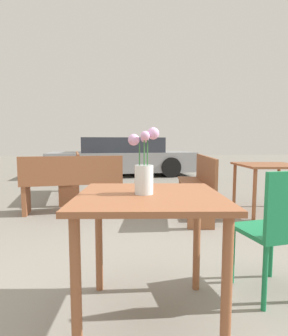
% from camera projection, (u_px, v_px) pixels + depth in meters
% --- Properties ---
extents(ground_plane, '(40.00, 40.00, 0.00)m').
position_uv_depth(ground_plane, '(149.00, 319.00, 1.55)').
color(ground_plane, gray).
extents(table_front, '(0.86, 0.82, 0.75)m').
position_uv_depth(table_front, '(149.00, 215.00, 1.49)').
color(table_front, brown).
rests_on(table_front, ground_plane).
extents(flower_vase, '(0.17, 0.13, 0.37)m').
position_uv_depth(flower_vase, '(144.00, 171.00, 1.47)').
color(flower_vase, silver).
rests_on(flower_vase, table_front).
extents(cafe_chair, '(0.47, 0.47, 0.87)m').
position_uv_depth(cafe_chair, '(279.00, 225.00, 1.72)').
color(cafe_chair, '#197A47').
rests_on(cafe_chair, ground_plane).
extents(bench_near, '(1.49, 0.56, 0.85)m').
position_uv_depth(bench_near, '(73.00, 183.00, 3.86)').
color(bench_near, brown).
rests_on(bench_near, ground_plane).
extents(bench_middle, '(0.55, 1.54, 0.85)m').
position_uv_depth(bench_middle, '(199.00, 183.00, 3.81)').
color(bench_middle, brown).
rests_on(bench_middle, ground_plane).
extents(bench_far, '(0.65, 1.58, 0.85)m').
position_uv_depth(bench_far, '(73.00, 174.00, 4.93)').
color(bench_far, brown).
rests_on(bench_far, ground_plane).
extents(table_back, '(0.89, 0.93, 0.73)m').
position_uv_depth(table_back, '(268.00, 171.00, 3.86)').
color(table_back, brown).
rests_on(table_back, ground_plane).
extents(parked_car, '(4.62, 2.17, 1.19)m').
position_uv_depth(parked_car, '(122.00, 157.00, 8.32)').
color(parked_car, gray).
rests_on(parked_car, ground_plane).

